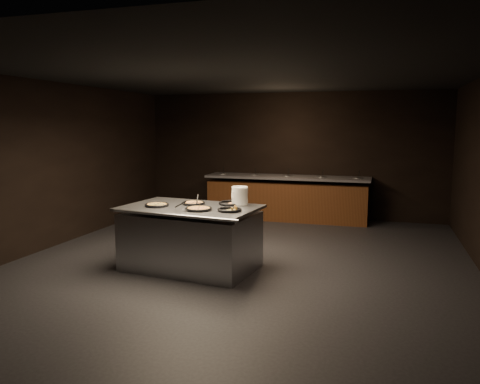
% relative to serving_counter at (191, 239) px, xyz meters
% --- Properties ---
extents(room, '(7.02, 8.02, 2.92)m').
position_rel_serving_counter_xyz_m(room, '(0.65, 0.51, 1.00)').
color(room, black).
rests_on(room, ground).
extents(salad_bar, '(3.70, 0.83, 1.18)m').
position_rel_serving_counter_xyz_m(salad_bar, '(0.65, 4.07, -0.01)').
color(salad_bar, '#5B2E15').
rests_on(salad_bar, ground).
extents(serving_counter, '(2.10, 1.48, 0.95)m').
position_rel_serving_counter_xyz_m(serving_counter, '(0.00, 0.00, 0.00)').
color(serving_counter, '#A9ABB0').
rests_on(serving_counter, ground).
extents(plate_stack, '(0.25, 0.25, 0.28)m').
position_rel_serving_counter_xyz_m(plate_stack, '(0.67, 0.32, 0.63)').
color(plate_stack, white).
rests_on(plate_stack, serving_counter).
extents(pan_veggie_whole, '(0.36, 0.36, 0.04)m').
position_rel_serving_counter_xyz_m(pan_veggie_whole, '(-0.48, -0.13, 0.51)').
color(pan_veggie_whole, black).
rests_on(pan_veggie_whole, serving_counter).
extents(pan_cheese_whole, '(0.35, 0.35, 0.04)m').
position_rel_serving_counter_xyz_m(pan_cheese_whole, '(-0.03, 0.19, 0.51)').
color(pan_cheese_whole, black).
rests_on(pan_cheese_whole, serving_counter).
extents(pan_cheese_slices_a, '(0.41, 0.41, 0.04)m').
position_rel_serving_counter_xyz_m(pan_cheese_slices_a, '(0.53, 0.37, 0.51)').
color(pan_cheese_slices_a, black).
rests_on(pan_cheese_slices_a, serving_counter).
extents(pan_cheese_slices_b, '(0.38, 0.38, 0.04)m').
position_rel_serving_counter_xyz_m(pan_cheese_slices_b, '(0.23, -0.24, 0.51)').
color(pan_cheese_slices_b, black).
rests_on(pan_cheese_slices_b, serving_counter).
extents(pan_veggie_slices, '(0.34, 0.34, 0.04)m').
position_rel_serving_counter_xyz_m(pan_veggie_slices, '(0.68, -0.19, 0.51)').
color(pan_veggie_slices, black).
rests_on(pan_veggie_slices, serving_counter).
extents(server_left, '(0.17, 0.31, 0.16)m').
position_rel_serving_counter_xyz_m(server_left, '(0.06, 0.14, 0.57)').
color(server_left, '#A9ABB0').
rests_on(server_left, serving_counter).
extents(server_right, '(0.29, 0.09, 0.14)m').
position_rel_serving_counter_xyz_m(server_right, '(0.05, -0.37, 0.56)').
color(server_right, '#A9ABB0').
rests_on(server_right, serving_counter).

